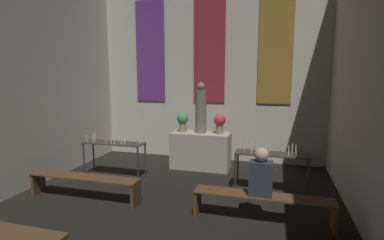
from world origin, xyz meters
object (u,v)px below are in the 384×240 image
pew_back_left (84,182)px  pew_back_right (262,202)px  candle_rack_left (114,147)px  person_seated (261,174)px  flower_vase_left (183,120)px  candle_rack_right (271,158)px  flower_vase_right (220,122)px  altar (201,150)px  statue (201,110)px

pew_back_left → pew_back_right: bearing=0.0°
candle_rack_left → person_seated: (3.34, -1.29, 0.09)m
flower_vase_left → candle_rack_left: 1.80m
candle_rack_left → pew_back_right: size_ratio=0.65×
candle_rack_right → person_seated: person_seated is taller
flower_vase_right → pew_back_left: 3.36m
candle_rack_left → altar: bearing=34.4°
flower_vase_right → pew_back_left: bearing=-130.4°
statue → pew_back_left: 3.18m
statue → flower_vase_right: statue is taller
person_seated → altar: bearing=122.9°
altar → statue: 1.03m
flower_vase_right → candle_rack_right: flower_vase_right is taller
flower_vase_left → candle_rack_left: flower_vase_left is taller
candle_rack_left → flower_vase_left: bearing=43.3°
statue → flower_vase_right: size_ratio=2.52×
statue → candle_rack_left: 2.24m
statue → pew_back_left: statue is taller
statue → candle_rack_right: statue is taller
flower_vase_right → candle_rack_right: bearing=-43.3°
altar → pew_back_left: bearing=-123.4°
candle_rack_right → pew_back_left: candle_rack_right is taller
flower_vase_right → pew_back_right: bearing=-65.0°
altar → flower_vase_right: 0.89m
flower_vase_right → pew_back_left: flower_vase_right is taller
flower_vase_left → pew_back_left: 2.87m
altar → candle_rack_left: (-1.74, -1.19, 0.26)m
statue → pew_back_left: (-1.63, -2.48, -1.15)m
flower_vase_left → candle_rack_right: 2.55m
altar → statue: size_ratio=1.17×
flower_vase_left → flower_vase_right: bearing=0.0°
flower_vase_right → flower_vase_left: bearing=180.0°
flower_vase_right → pew_back_right: size_ratio=0.23×
statue → candle_rack_left: (-1.74, -1.19, -0.78)m
candle_rack_left → pew_back_right: candle_rack_left is taller
pew_back_left → altar: bearing=56.6°
candle_rack_left → pew_back_right: bearing=-20.9°
candle_rack_left → candle_rack_right: 3.47m
flower_vase_left → pew_back_left: (-1.16, -2.48, -0.87)m
statue → pew_back_right: statue is taller
statue → flower_vase_right: (0.47, 0.00, -0.28)m
altar → flower_vase_right: (0.47, 0.00, 0.75)m
altar → statue: (0.00, 0.00, 1.03)m
flower_vase_right → candle_rack_right: size_ratio=0.35×
person_seated → candle_rack_right: bearing=84.0°
altar → candle_rack_right: bearing=-34.4°
candle_rack_right → person_seated: bearing=-96.0°
altar → pew_back_right: size_ratio=0.67×
flower_vase_left → pew_back_left: size_ratio=0.23×
flower_vase_left → altar: bearing=0.0°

